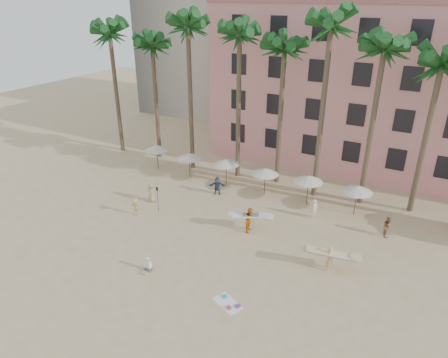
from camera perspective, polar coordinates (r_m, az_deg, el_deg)
ground at (r=26.80m, az=-3.05°, el=-13.35°), size 120.00×120.00×0.00m
pink_hotel at (r=44.84m, az=23.01°, el=11.98°), size 35.00×14.00×16.00m
palm_row at (r=34.70m, az=10.86°, el=18.54°), size 44.40×5.40×16.30m
umbrella_row at (r=36.39m, az=3.03°, el=1.83°), size 22.50×2.70×2.73m
beach_towel at (r=24.63m, az=0.64°, el=-17.31°), size 2.05×1.65×0.14m
carrier_yellow at (r=27.42m, az=14.94°, el=-10.66°), size 3.27×1.52×1.80m
carrier_white at (r=30.56m, az=3.81°, el=-5.73°), size 2.84×1.72×1.96m
beachgoers at (r=33.56m, az=-0.33°, el=-3.07°), size 19.72×7.52×1.77m
paddle at (r=33.49m, az=-9.49°, el=-2.38°), size 0.18×0.04×2.23m
seated_man at (r=27.27m, az=-10.87°, el=-12.20°), size 0.42×0.74×0.96m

